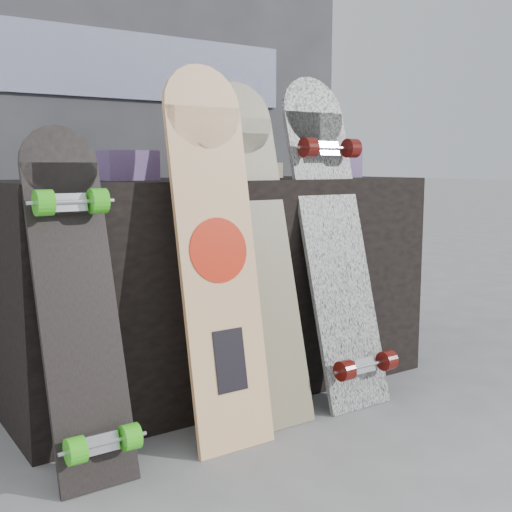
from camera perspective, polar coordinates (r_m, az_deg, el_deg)
ground at (r=2.18m, az=3.73°, el=-14.91°), size 60.00×60.00×0.00m
vendor_table at (r=2.46m, az=-3.36°, el=-2.48°), size 1.60×0.60×0.80m
booth at (r=3.19m, az=-11.53°, el=12.46°), size 2.40×0.22×2.20m
merch_box_purple at (r=2.23m, az=-11.30°, el=7.90°), size 0.18×0.12×0.10m
merch_box_small at (r=2.72m, az=7.35°, el=8.22°), size 0.14×0.14×0.12m
merch_box_flat at (r=2.59m, az=-0.23°, el=7.63°), size 0.22×0.10×0.06m
longboard_geisha at (r=1.94m, az=-3.53°, el=1.00°), size 0.26×0.24×1.16m
longboard_celtic at (r=2.14m, az=0.08°, el=1.37°), size 0.25×0.31×1.13m
longboard_cascadia at (r=2.33m, az=6.95°, el=2.10°), size 0.27×0.39×1.18m
skateboard_dark at (r=1.80m, az=-15.54°, el=-3.56°), size 0.22×0.35×0.97m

